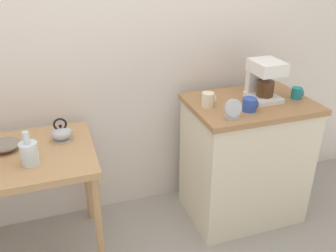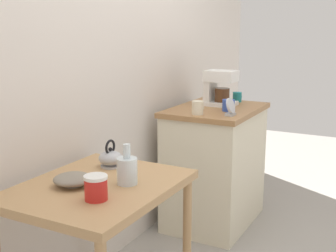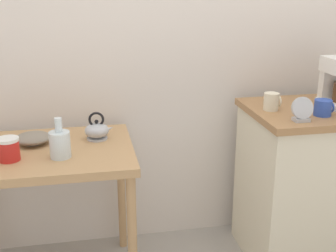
{
  "view_description": "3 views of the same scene",
  "coord_description": "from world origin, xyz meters",
  "px_view_note": "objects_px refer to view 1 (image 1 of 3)",
  "views": [
    {
      "loc": [
        -0.43,
        -1.89,
        1.76
      ],
      "look_at": [
        0.19,
        -0.07,
        0.82
      ],
      "focal_mm": 38.31,
      "sensor_mm": 36.0,
      "label": 1
    },
    {
      "loc": [
        -2.23,
        -1.23,
        1.46
      ],
      "look_at": [
        -0.09,
        -0.08,
        0.92
      ],
      "focal_mm": 48.16,
      "sensor_mm": 36.0,
      "label": 2
    },
    {
      "loc": [
        -0.47,
        -2.06,
        1.52
      ],
      "look_at": [
        -0.08,
        -0.05,
        0.85
      ],
      "focal_mm": 47.09,
      "sensor_mm": 36.0,
      "label": 3
    }
  ],
  "objects_px": {
    "mug_small_cream": "(208,100)",
    "table_clock": "(233,110)",
    "glass_carafe_vase": "(29,153)",
    "teakettle": "(62,133)",
    "bowl_stoneware": "(4,145)",
    "mug_blue": "(250,104)",
    "mug_dark_teal": "(297,93)",
    "coffee_maker": "(264,78)"
  },
  "relations": [
    {
      "from": "bowl_stoneware",
      "to": "teakettle",
      "type": "distance_m",
      "value": 0.31
    },
    {
      "from": "mug_dark_teal",
      "to": "teakettle",
      "type": "bearing_deg",
      "value": 174.74
    },
    {
      "from": "bowl_stoneware",
      "to": "teakettle",
      "type": "xyz_separation_m",
      "value": [
        0.31,
        0.01,
        0.02
      ]
    },
    {
      "from": "mug_small_cream",
      "to": "mug_dark_teal",
      "type": "height_order",
      "value": "mug_small_cream"
    },
    {
      "from": "coffee_maker",
      "to": "mug_small_cream",
      "type": "xyz_separation_m",
      "value": [
        -0.39,
        -0.01,
        -0.1
      ]
    },
    {
      "from": "glass_carafe_vase",
      "to": "mug_small_cream",
      "type": "bearing_deg",
      "value": 7.22
    },
    {
      "from": "bowl_stoneware",
      "to": "teakettle",
      "type": "height_order",
      "value": "teakettle"
    },
    {
      "from": "teakettle",
      "to": "table_clock",
      "type": "bearing_deg",
      "value": -16.73
    },
    {
      "from": "coffee_maker",
      "to": "mug_dark_teal",
      "type": "xyz_separation_m",
      "value": [
        0.22,
        -0.07,
        -0.1
      ]
    },
    {
      "from": "mug_blue",
      "to": "glass_carafe_vase",
      "type": "bearing_deg",
      "value": 179.87
    },
    {
      "from": "coffee_maker",
      "to": "mug_dark_teal",
      "type": "height_order",
      "value": "coffee_maker"
    },
    {
      "from": "mug_small_cream",
      "to": "table_clock",
      "type": "height_order",
      "value": "table_clock"
    },
    {
      "from": "mug_dark_teal",
      "to": "mug_small_cream",
      "type": "bearing_deg",
      "value": 174.36
    },
    {
      "from": "teakettle",
      "to": "mug_dark_teal",
      "type": "height_order",
      "value": "mug_dark_teal"
    },
    {
      "from": "bowl_stoneware",
      "to": "mug_small_cream",
      "type": "bearing_deg",
      "value": -3.12
    },
    {
      "from": "teakettle",
      "to": "mug_dark_teal",
      "type": "relative_size",
      "value": 1.98
    },
    {
      "from": "bowl_stoneware",
      "to": "mug_dark_teal",
      "type": "relative_size",
      "value": 2.32
    },
    {
      "from": "teakettle",
      "to": "coffee_maker",
      "type": "xyz_separation_m",
      "value": [
        1.29,
        -0.06,
        0.22
      ]
    },
    {
      "from": "glass_carafe_vase",
      "to": "mug_dark_teal",
      "type": "height_order",
      "value": "mug_dark_teal"
    },
    {
      "from": "mug_small_cream",
      "to": "table_clock",
      "type": "xyz_separation_m",
      "value": [
        0.06,
        -0.21,
        0.01
      ]
    },
    {
      "from": "coffee_maker",
      "to": "bowl_stoneware",
      "type": "bearing_deg",
      "value": 178.14
    },
    {
      "from": "teakettle",
      "to": "mug_blue",
      "type": "xyz_separation_m",
      "value": [
        1.11,
        -0.22,
        0.12
      ]
    },
    {
      "from": "mug_blue",
      "to": "mug_dark_teal",
      "type": "height_order",
      "value": "mug_blue"
    },
    {
      "from": "coffee_maker",
      "to": "mug_dark_teal",
      "type": "relative_size",
      "value": 3.45
    },
    {
      "from": "teakettle",
      "to": "glass_carafe_vase",
      "type": "bearing_deg",
      "value": -129.16
    },
    {
      "from": "mug_blue",
      "to": "teakettle",
      "type": "bearing_deg",
      "value": 168.91
    },
    {
      "from": "mug_small_cream",
      "to": "mug_dark_teal",
      "type": "xyz_separation_m",
      "value": [
        0.61,
        -0.06,
        -0.01
      ]
    },
    {
      "from": "teakettle",
      "to": "coffee_maker",
      "type": "bearing_deg",
      "value": -2.87
    },
    {
      "from": "teakettle",
      "to": "coffee_maker",
      "type": "height_order",
      "value": "coffee_maker"
    },
    {
      "from": "mug_small_cream",
      "to": "teakettle",
      "type": "bearing_deg",
      "value": 174.99
    },
    {
      "from": "table_clock",
      "to": "bowl_stoneware",
      "type": "bearing_deg",
      "value": 167.78
    },
    {
      "from": "teakettle",
      "to": "glass_carafe_vase",
      "type": "height_order",
      "value": "glass_carafe_vase"
    },
    {
      "from": "coffee_maker",
      "to": "mug_small_cream",
      "type": "relative_size",
      "value": 2.85
    },
    {
      "from": "teakettle",
      "to": "bowl_stoneware",
      "type": "bearing_deg",
      "value": -177.7
    },
    {
      "from": "mug_small_cream",
      "to": "table_clock",
      "type": "bearing_deg",
      "value": -73.53
    },
    {
      "from": "bowl_stoneware",
      "to": "mug_small_cream",
      "type": "relative_size",
      "value": 1.91
    },
    {
      "from": "table_clock",
      "to": "coffee_maker",
      "type": "bearing_deg",
      "value": 33.98
    },
    {
      "from": "glass_carafe_vase",
      "to": "table_clock",
      "type": "relative_size",
      "value": 1.57
    },
    {
      "from": "bowl_stoneware",
      "to": "glass_carafe_vase",
      "type": "xyz_separation_m",
      "value": [
        0.14,
        -0.2,
        0.04
      ]
    },
    {
      "from": "table_clock",
      "to": "mug_blue",
      "type": "bearing_deg",
      "value": 25.14
    },
    {
      "from": "teakettle",
      "to": "mug_blue",
      "type": "relative_size",
      "value": 1.59
    },
    {
      "from": "glass_carafe_vase",
      "to": "coffee_maker",
      "type": "bearing_deg",
      "value": 5.84
    }
  ]
}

